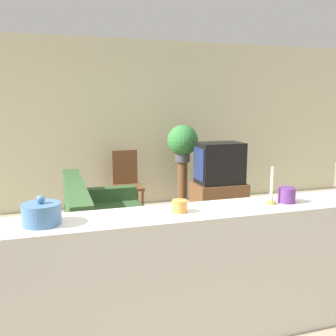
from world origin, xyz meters
The scene contains 13 objects.
ground_plane centered at (0.00, 0.00, 0.00)m, with size 14.00×14.00×0.00m, color tan.
wall_back centered at (0.00, 3.43, 1.35)m, with size 9.00×0.06×2.70m.
couch centered at (-0.39, 1.29, 0.29)m, with size 0.93×1.87×0.86m.
tv_stand centered at (1.40, 2.21, 0.27)m, with size 0.73×0.52×0.54m.
television centered at (1.39, 2.21, 0.84)m, with size 0.65×0.45×0.59m.
wooden_chair centered at (0.17, 2.96, 0.51)m, with size 0.44×0.44×0.97m.
plant_stand centered at (1.01, 2.73, 0.40)m, with size 0.15×0.15×0.80m.
potted_plant centered at (1.01, 2.73, 1.11)m, with size 0.47×0.47×0.57m.
foreground_counter centered at (0.00, -0.33, 0.48)m, with size 2.84×0.44×0.95m.
decorative_bowl centered at (-0.99, -0.33, 1.02)m, with size 0.24×0.24×0.18m.
candle_jar centered at (-0.09, -0.33, 0.99)m, with size 0.11×0.11×0.08m.
candlestick centered at (0.63, -0.33, 1.05)m, with size 0.07×0.07×0.28m.
coffee_tin centered at (0.76, -0.33, 1.01)m, with size 0.13×0.13×0.11m.
Camera 1 is at (-0.90, -2.67, 1.69)m, focal length 40.00 mm.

